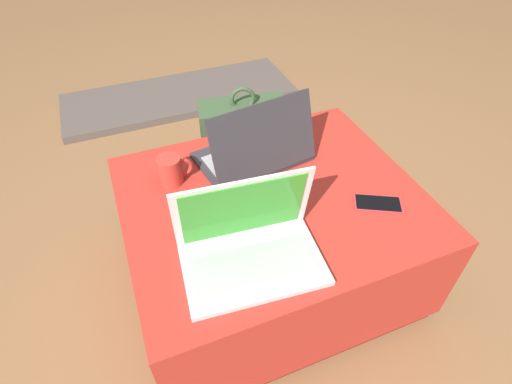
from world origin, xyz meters
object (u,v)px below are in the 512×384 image
object	(u,v)px
coffee_mug	(171,170)
cell_phone	(378,204)
laptop_far	(256,151)
laptop_near	(250,245)
backpack	(244,151)

from	to	relation	value
coffee_mug	cell_phone	bearing A→B (deg)	-31.52
laptop_far	cell_phone	distance (m)	0.43
laptop_near	backpack	distance (m)	0.77
laptop_near	laptop_far	size ratio (longest dim) A/B	0.97
cell_phone	coffee_mug	world-z (taller)	coffee_mug
backpack	coffee_mug	bearing A→B (deg)	52.83
laptop_far	cell_phone	bearing A→B (deg)	120.09
backpack	laptop_near	bearing A→B (deg)	83.11
backpack	coffee_mug	distance (m)	0.53
laptop_far	cell_phone	size ratio (longest dim) A/B	2.46
laptop_far	coffee_mug	distance (m)	0.29
laptop_near	coffee_mug	bearing A→B (deg)	112.77
laptop_far	cell_phone	world-z (taller)	laptop_far
laptop_near	cell_phone	size ratio (longest dim) A/B	2.38
backpack	coffee_mug	world-z (taller)	backpack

